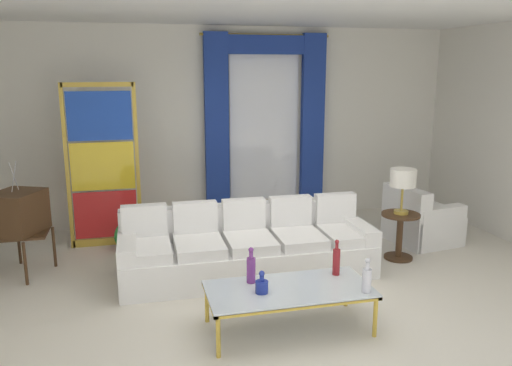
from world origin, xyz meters
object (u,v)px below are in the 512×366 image
at_px(bottle_crystal_tall, 367,279).
at_px(table_lamp_brass, 403,180).
at_px(bottle_amber_squat, 251,268).
at_px(vintage_tv, 18,214).
at_px(couch_white_long, 247,248).
at_px(stained_glass_divider, 103,169).
at_px(peacock_figurine, 131,237).
at_px(round_side_table, 400,232).
at_px(bottle_ruby_flask, 336,260).
at_px(bottle_blue_decanter, 262,285).
at_px(coffee_table, 289,291).
at_px(armchair_white, 420,222).

xyz_separation_m(bottle_crystal_tall, table_lamp_brass, (1.26, 1.64, 0.49)).
distance_m(bottle_amber_squat, vintage_tv, 2.96).
xyz_separation_m(couch_white_long, bottle_crystal_tall, (0.72, -1.65, 0.23)).
bearing_deg(stained_glass_divider, peacock_figurine, -52.42).
bearing_deg(table_lamp_brass, round_side_table, 0.00).
distance_m(bottle_crystal_tall, vintage_tv, 4.00).
relative_size(bottle_ruby_flask, round_side_table, 0.60).
distance_m(stained_glass_divider, table_lamp_brass, 3.89).
distance_m(bottle_crystal_tall, bottle_amber_squat, 1.06).
height_order(bottle_blue_decanter, round_side_table, bottle_blue_decanter).
distance_m(couch_white_long, vintage_tv, 2.68).
distance_m(bottle_amber_squat, table_lamp_brass, 2.56).
xyz_separation_m(bottle_blue_decanter, table_lamp_brass, (2.17, 1.43, 0.55)).
relative_size(bottle_ruby_flask, vintage_tv, 0.26).
bearing_deg(round_side_table, vintage_tv, 172.31).
xyz_separation_m(couch_white_long, vintage_tv, (-2.57, 0.61, 0.42)).
height_order(bottle_crystal_tall, bottle_ruby_flask, bottle_ruby_flask).
bearing_deg(bottle_blue_decanter, coffee_table, 8.73).
relative_size(vintage_tv, stained_glass_divider, 0.61).
xyz_separation_m(coffee_table, bottle_ruby_flask, (0.54, 0.19, 0.18)).
bearing_deg(bottle_crystal_tall, round_side_table, 52.61).
relative_size(bottle_blue_decanter, peacock_figurine, 0.35).
height_order(bottle_ruby_flask, peacock_figurine, bottle_ruby_flask).
height_order(armchair_white, table_lamp_brass, table_lamp_brass).
xyz_separation_m(round_side_table, table_lamp_brass, (0.00, 0.00, 0.67)).
distance_m(bottle_blue_decanter, bottle_crystal_tall, 0.94).
xyz_separation_m(armchair_white, stained_glass_divider, (-4.21, 0.92, 0.77)).
height_order(coffee_table, table_lamp_brass, table_lamp_brass).
bearing_deg(peacock_figurine, bottle_blue_decanter, -65.27).
height_order(couch_white_long, bottle_ruby_flask, couch_white_long).
xyz_separation_m(armchair_white, peacock_figurine, (-3.89, 0.50, -0.07)).
bearing_deg(couch_white_long, coffee_table, -86.86).
bearing_deg(armchair_white, vintage_tv, 178.85).
bearing_deg(peacock_figurine, round_side_table, -17.03).
height_order(round_side_table, table_lamp_brass, table_lamp_brass).
distance_m(bottle_ruby_flask, round_side_table, 1.83).
bearing_deg(table_lamp_brass, bottle_blue_decanter, -146.55).
bearing_deg(stained_glass_divider, armchair_white, -12.26).
xyz_separation_m(couch_white_long, peacock_figurine, (-1.32, 1.01, -0.09)).
xyz_separation_m(bottle_amber_squat, round_side_table, (2.21, 1.19, -0.19)).
bearing_deg(stained_glass_divider, round_side_table, -21.52).
distance_m(bottle_crystal_tall, round_side_table, 2.08).
bearing_deg(stained_glass_divider, bottle_crystal_tall, -52.44).
bearing_deg(round_side_table, bottle_crystal_tall, -127.39).
bearing_deg(bottle_amber_squat, vintage_tv, 142.35).
relative_size(couch_white_long, stained_glass_divider, 1.33).
relative_size(armchair_white, round_side_table, 1.57).
relative_size(bottle_blue_decanter, stained_glass_divider, 0.10).
relative_size(coffee_table, bottle_amber_squat, 4.36).
bearing_deg(vintage_tv, bottle_ruby_flask, -29.76).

